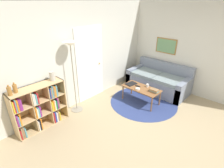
{
  "coord_description": "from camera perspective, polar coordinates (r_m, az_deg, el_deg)",
  "views": [
    {
      "loc": [
        -2.76,
        -1.19,
        2.61
      ],
      "look_at": [
        -0.09,
        1.3,
        0.85
      ],
      "focal_mm": 28.0,
      "sensor_mm": 36.0,
      "label": 1
    }
  ],
  "objects": [
    {
      "name": "couch",
      "position": [
        5.73,
        15.06,
        0.99
      ],
      "size": [
        0.92,
        1.84,
        0.84
      ],
      "color": "gray",
      "rests_on": "ground_plane"
    },
    {
      "name": "wall_right",
      "position": [
        5.8,
        18.06,
        11.49
      ],
      "size": [
        0.08,
        5.36,
        2.6
      ],
      "color": "silver",
      "rests_on": "ground_plane"
    },
    {
      "name": "floor_lamp",
      "position": [
        4.11,
        -13.18,
        9.51
      ],
      "size": [
        0.34,
        0.34,
        1.79
      ],
      "color": "gray",
      "rests_on": "ground_plane"
    },
    {
      "name": "bottle_middle",
      "position": [
        3.8,
        -29.11,
        -1.28
      ],
      "size": [
        0.08,
        0.08,
        0.21
      ],
      "color": "olive",
      "rests_on": "bookshelf"
    },
    {
      "name": "vase_on_shelf",
      "position": [
        4.04,
        -18.93,
        2.47
      ],
      "size": [
        0.12,
        0.12,
        0.21
      ],
      "color": "#B7B2A8",
      "rests_on": "bookshelf"
    },
    {
      "name": "book_stack_on_table",
      "position": [
        4.66,
        13.6,
        -2.11
      ],
      "size": [
        0.14,
        0.22,
        0.09
      ],
      "color": "olive",
      "rests_on": "coffee_table"
    },
    {
      "name": "wall_back",
      "position": [
        4.7,
        -9.04,
        9.12
      ],
      "size": [
        7.7,
        0.11,
        2.6
      ],
      "color": "silver",
      "rests_on": "ground_plane"
    },
    {
      "name": "laptop",
      "position": [
        5.01,
        6.24,
        0.1
      ],
      "size": [
        0.33,
        0.25,
        0.02
      ],
      "color": "black",
      "rests_on": "coffee_table"
    },
    {
      "name": "remote",
      "position": [
        4.89,
        8.39,
        -0.68
      ],
      "size": [
        0.06,
        0.14,
        0.02
      ],
      "color": "black",
      "rests_on": "coffee_table"
    },
    {
      "name": "ground_plane",
      "position": [
        3.98,
        15.32,
        -16.38
      ],
      "size": [
        14.0,
        14.0,
        0.0
      ],
      "primitive_type": "plane",
      "color": "tan"
    },
    {
      "name": "bookshelf",
      "position": [
        4.16,
        -22.76,
        -6.95
      ],
      "size": [
        1.15,
        0.34,
        1.0
      ],
      "color": "tan",
      "rests_on": "ground_plane"
    },
    {
      "name": "coffee_table",
      "position": [
        4.86,
        9.52,
        -1.74
      ],
      "size": [
        0.49,
        1.03,
        0.44
      ],
      "color": "brown",
      "rests_on": "ground_plane"
    },
    {
      "name": "cup",
      "position": [
        4.91,
        11.49,
        -0.45
      ],
      "size": [
        0.07,
        0.07,
        0.08
      ],
      "color": "white",
      "rests_on": "coffee_table"
    },
    {
      "name": "rug",
      "position": [
        5.05,
        10.19,
        -5.74
      ],
      "size": [
        1.86,
        1.86,
        0.01
      ],
      "color": "navy",
      "rests_on": "ground_plane"
    },
    {
      "name": "bottle_left",
      "position": [
        3.74,
        -30.51,
        -2.02
      ],
      "size": [
        0.08,
        0.08,
        0.21
      ],
      "color": "olive",
      "rests_on": "bookshelf"
    },
    {
      "name": "bowl",
      "position": [
        4.73,
        8.41,
        -1.55
      ],
      "size": [
        0.12,
        0.12,
        0.04
      ],
      "color": "silver",
      "rests_on": "coffee_table"
    }
  ]
}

